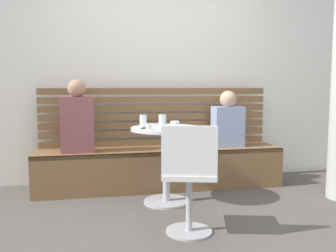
% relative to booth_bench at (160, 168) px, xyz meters
% --- Properties ---
extents(ground, '(8.00, 8.00, 0.00)m').
position_rel_booth_bench_xyz_m(ground, '(0.00, -1.20, -0.22)').
color(ground, '#514C47').
extents(back_wall, '(5.20, 0.10, 2.90)m').
position_rel_booth_bench_xyz_m(back_wall, '(0.00, 0.44, 1.23)').
color(back_wall, silver).
rests_on(back_wall, ground).
extents(booth_bench, '(2.70, 0.52, 0.44)m').
position_rel_booth_bench_xyz_m(booth_bench, '(0.00, 0.00, 0.00)').
color(booth_bench, brown).
rests_on(booth_bench, ground).
extents(booth_backrest, '(2.65, 0.04, 0.67)m').
position_rel_booth_bench_xyz_m(booth_backrest, '(0.00, 0.24, 0.56)').
color(booth_backrest, brown).
rests_on(booth_backrest, booth_bench).
extents(cafe_table, '(0.68, 0.68, 0.74)m').
position_rel_booth_bench_xyz_m(cafe_table, '(-0.04, -0.55, 0.30)').
color(cafe_table, '#ADADB2').
rests_on(cafe_table, ground).
extents(white_chair, '(0.49, 0.49, 0.85)m').
position_rel_booth_bench_xyz_m(white_chair, '(-0.02, -1.36, 0.24)').
color(white_chair, '#ADADB2').
rests_on(white_chair, ground).
extents(person_adult, '(0.34, 0.22, 0.76)m').
position_rel_booth_bench_xyz_m(person_adult, '(-0.88, -0.04, 0.56)').
color(person_adult, brown).
rests_on(person_adult, booth_bench).
extents(person_child_left, '(0.34, 0.22, 0.64)m').
position_rel_booth_bench_xyz_m(person_child_left, '(0.79, 0.02, 0.50)').
color(person_child_left, '#8C9EC6').
rests_on(person_child_left, booth_bench).
extents(cup_espresso_small, '(0.06, 0.06, 0.05)m').
position_rel_booth_bench_xyz_m(cup_espresso_small, '(-0.23, -0.73, 0.55)').
color(cup_espresso_small, silver).
rests_on(cup_espresso_small, cafe_table).
extents(cup_ceramic_white, '(0.08, 0.08, 0.07)m').
position_rel_booth_bench_xyz_m(cup_ceramic_white, '(0.02, -0.68, 0.55)').
color(cup_ceramic_white, white).
rests_on(cup_ceramic_white, cafe_table).
extents(cup_glass_tall, '(0.07, 0.07, 0.12)m').
position_rel_booth_bench_xyz_m(cup_glass_tall, '(-0.07, -0.53, 0.58)').
color(cup_glass_tall, silver).
rests_on(cup_glass_tall, cafe_table).
extents(cup_water_clear, '(0.07, 0.07, 0.11)m').
position_rel_booth_bench_xyz_m(cup_water_clear, '(-0.24, -0.40, 0.57)').
color(cup_water_clear, white).
rests_on(cup_water_clear, cafe_table).
extents(plate_small, '(0.17, 0.17, 0.01)m').
position_rel_booth_bench_xyz_m(plate_small, '(-0.12, -0.35, 0.52)').
color(plate_small, white).
rests_on(plate_small, cafe_table).
extents(phone_on_table, '(0.11, 0.15, 0.01)m').
position_rel_booth_bench_xyz_m(phone_on_table, '(-0.24, -0.60, 0.52)').
color(phone_on_table, black).
rests_on(phone_on_table, cafe_table).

